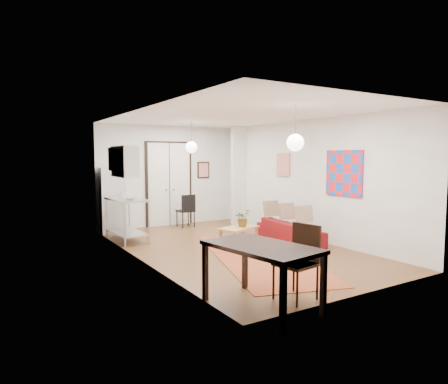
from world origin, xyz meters
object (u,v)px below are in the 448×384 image
dining_chair_near (291,255)px  coffee_table (239,229)px  fridge (113,200)px  dining_chair_far (291,255)px  dining_table (261,252)px  black_side_chair (184,207)px  sofa (290,232)px  kitchen_counter (127,213)px

dining_chair_near → coffee_table: bearing=149.5°
fridge → dining_chair_near: bearing=-74.9°
fridge → dining_chair_near: size_ratio=1.65×
dining_chair_near → dining_chair_far: bearing=0.0°
coffee_table → dining_chair_far: (-1.24, -3.21, 0.25)m
fridge → dining_chair_far: (0.78, -6.19, -0.25)m
coffee_table → fridge: size_ratio=0.61×
dining_table → black_side_chair: black_side_chair is taller
dining_table → dining_chair_far: 0.63m
dining_table → dining_chair_far: dining_chair_far is taller
sofa → black_side_chair: bearing=25.2°
sofa → kitchen_counter: 3.88m
dining_chair_far → coffee_table: bearing=149.5°
sofa → dining_chair_far: bearing=146.1°
dining_table → dining_chair_far: size_ratio=1.58×
dining_table → kitchen_counter: bearing=92.0°
dining_chair_near → dining_chair_far: 0.00m
sofa → dining_chair_near: bearing=146.1°
kitchen_counter → black_side_chair: 2.30m
sofa → dining_chair_near: dining_chair_near is taller
fridge → dining_chair_far: bearing=-74.9°
dining_table → dining_chair_far: bearing=10.1°
coffee_table → fridge: bearing=124.1°
sofa → kitchen_counter: kitchen_counter is taller
dining_chair_near → black_side_chair: (1.25, 6.08, -0.06)m
fridge → dining_table: (0.18, -6.30, -0.11)m
dining_table → coffee_table: bearing=60.9°
coffee_table → dining_chair_near: bearing=-111.2°
kitchen_counter → dining_chair_far: dining_chair_far is taller
dining_table → dining_chair_near: 0.63m
kitchen_counter → black_side_chair: bearing=25.0°
fridge → kitchen_counter: bearing=-82.0°
coffee_table → dining_table: 3.81m
kitchen_counter → dining_chair_near: 5.06m
dining_chair_far → sofa: bearing=130.0°
dining_table → dining_chair_far: (0.60, 0.11, -0.14)m
kitchen_counter → fridge: 1.21m
fridge → dining_chair_near: fridge is taller
sofa → black_side_chair: black_side_chair is taller
dining_table → dining_chair_near: bearing=10.1°
kitchen_counter → dining_table: kitchen_counter is taller
kitchen_counter → dining_table: bearing=-91.1°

